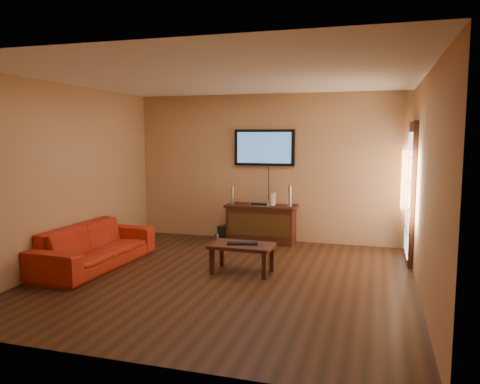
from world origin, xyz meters
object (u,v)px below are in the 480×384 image
at_px(speaker_left, 232,196).
at_px(bottle, 217,239).
at_px(av_receiver, 261,203).
at_px(television, 264,148).
at_px(speaker_right, 290,197).
at_px(media_console, 261,224).
at_px(subwoofer, 227,232).
at_px(coffee_table, 242,248).
at_px(keyboard, 242,243).
at_px(sofa, 95,239).
at_px(game_console, 273,199).

distance_m(speaker_left, bottle, 0.87).
height_order(av_receiver, bottle, av_receiver).
distance_m(television, speaker_right, 1.03).
height_order(media_console, subwoofer, media_console).
bearing_deg(coffee_table, keyboard, -38.37).
bearing_deg(subwoofer, speaker_right, 17.45).
relative_size(coffee_table, speaker_left, 2.67).
xyz_separation_m(television, av_receiver, (-0.00, -0.25, -0.99)).
distance_m(subwoofer, keyboard, 2.20).
bearing_deg(keyboard, speaker_left, 111.33).
relative_size(media_console, sofa, 0.61).
height_order(coffee_table, av_receiver, av_receiver).
xyz_separation_m(speaker_left, av_receiver, (0.55, -0.04, -0.12)).
bearing_deg(coffee_table, speaker_left, 111.28).
bearing_deg(av_receiver, coffee_table, -81.20).
relative_size(sofa, speaker_left, 6.30).
relative_size(coffee_table, subwoofer, 3.50).
xyz_separation_m(av_receiver, subwoofer, (-0.68, 0.12, -0.60)).
distance_m(television, bottle, 1.88).
bearing_deg(speaker_right, coffee_table, -99.72).
relative_size(media_console, subwoofer, 5.00).
height_order(speaker_right, bottle, speaker_right).
relative_size(subwoofer, bottle, 1.14).
height_order(coffee_table, keyboard, keyboard).
bearing_deg(bottle, speaker_right, 18.94).
bearing_deg(sofa, subwoofer, -27.83).
bearing_deg(bottle, media_console, 31.15).
relative_size(speaker_left, keyboard, 0.73).
bearing_deg(keyboard, sofa, -172.25).
distance_m(speaker_right, bottle, 1.51).
bearing_deg(subwoofer, sofa, -98.65).
distance_m(media_console, av_receiver, 0.39).
xyz_separation_m(television, coffee_table, (0.20, -2.12, -1.37)).
bearing_deg(coffee_table, sofa, -172.19).
distance_m(av_receiver, subwoofer, 0.92).
bearing_deg(television, speaker_left, -158.26).
bearing_deg(media_console, bottle, -148.85).
height_order(television, coffee_table, television).
bearing_deg(sofa, av_receiver, -40.60).
relative_size(media_console, av_receiver, 3.73).
bearing_deg(television, sofa, -129.55).
relative_size(sofa, subwoofer, 8.24).
bearing_deg(speaker_left, game_console, 2.39).
bearing_deg(coffee_table, av_receiver, 95.99).
bearing_deg(keyboard, television, 95.33).
xyz_separation_m(sofa, speaker_right, (2.53, 2.21, 0.45)).
relative_size(television, subwoofer, 4.35).
bearing_deg(sofa, coffee_table, -80.10).
height_order(media_console, bottle, media_console).
relative_size(coffee_table, keyboard, 1.95).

